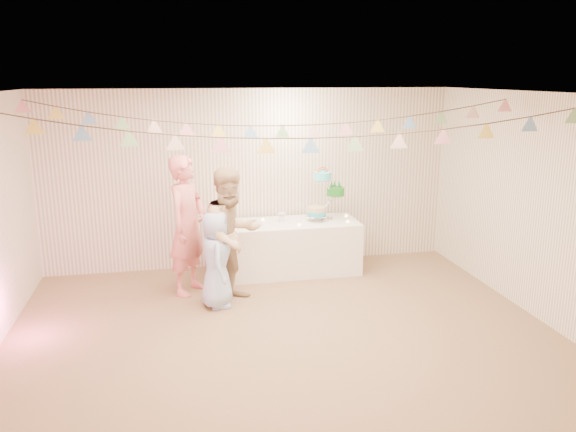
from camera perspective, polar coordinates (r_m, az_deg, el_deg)
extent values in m
plane|color=#816246|center=(6.29, -0.33, -12.07)|extent=(6.00, 6.00, 0.00)
plane|color=silver|center=(5.65, -0.37, 12.31)|extent=(6.00, 6.00, 0.00)
plane|color=white|center=(8.25, -3.74, 3.77)|extent=(6.00, 6.00, 0.00)
plane|color=white|center=(3.55, 7.67, -10.59)|extent=(6.00, 6.00, 0.00)
plane|color=white|center=(7.05, 24.33, 0.74)|extent=(5.00, 5.00, 0.00)
cube|color=white|center=(8.09, 0.09, -3.18)|extent=(1.98, 0.79, 0.74)
cylinder|color=white|center=(7.85, -3.85, -0.82)|extent=(0.36, 0.36, 0.02)
imported|color=#EB7B7D|center=(7.32, -10.17, -0.93)|extent=(0.72, 0.79, 1.81)
imported|color=tan|center=(6.96, -5.77, -2.00)|extent=(1.04, 0.98, 1.71)
imported|color=#ABC2F3|center=(6.90, -7.30, -4.39)|extent=(0.38, 0.59, 1.20)
cylinder|color=#FFD88C|center=(7.73, -5.50, -1.10)|extent=(0.04, 0.04, 0.03)
cylinder|color=#FFD88C|center=(8.10, -2.59, -0.34)|extent=(0.04, 0.04, 0.03)
cylinder|color=#FFD88C|center=(7.80, 1.14, -0.89)|extent=(0.04, 0.04, 0.03)
cylinder|color=#FFD88C|center=(8.27, 2.16, -0.03)|extent=(0.04, 0.04, 0.03)
cylinder|color=#FFD88C|center=(8.02, 6.10, -0.55)|extent=(0.04, 0.04, 0.03)
cylinder|color=#FFD88C|center=(8.35, 5.94, 0.04)|extent=(0.04, 0.04, 0.03)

